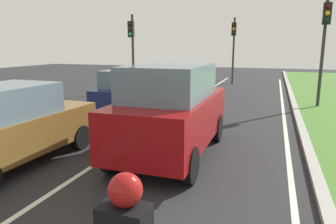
# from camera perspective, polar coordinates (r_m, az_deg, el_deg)

# --- Properties ---
(ground_plane) EXTENTS (60.00, 60.00, 0.00)m
(ground_plane) POSITION_cam_1_polar(r_m,az_deg,el_deg) (12.45, 3.68, -0.72)
(ground_plane) COLOR #262628
(lane_line_center) EXTENTS (0.12, 32.00, 0.01)m
(lane_line_center) POSITION_cam_1_polar(r_m,az_deg,el_deg) (12.65, 0.62, -0.48)
(lane_line_center) COLOR silver
(lane_line_center) RESTS_ON ground
(lane_line_right_edge) EXTENTS (0.12, 32.00, 0.01)m
(lane_line_right_edge) POSITION_cam_1_polar(r_m,az_deg,el_deg) (12.06, 20.44, -1.85)
(lane_line_right_edge) COLOR silver
(lane_line_right_edge) RESTS_ON ground
(curb_right) EXTENTS (0.24, 48.00, 0.12)m
(curb_right) POSITION_cam_1_polar(r_m,az_deg,el_deg) (12.08, 22.82, -1.74)
(curb_right) COLOR #9E9B93
(curb_right) RESTS_ON ground
(car_suv_ahead) EXTENTS (1.97, 4.50, 2.28)m
(car_suv_ahead) POSITION_cam_1_polar(r_m,az_deg,el_deg) (7.74, 0.65, 0.40)
(car_suv_ahead) COLOR maroon
(car_suv_ahead) RESTS_ON ground
(car_sedan_left_lane) EXTENTS (1.94, 4.35, 1.86)m
(car_sedan_left_lane) POSITION_cam_1_polar(r_m,az_deg,el_deg) (8.05, -26.81, -2.25)
(car_sedan_left_lane) COLOR brown
(car_sedan_left_lane) RESTS_ON ground
(car_hatchback_far) EXTENTS (1.77, 3.72, 1.78)m
(car_hatchback_far) POSITION_cam_1_polar(r_m,az_deg,el_deg) (13.03, -7.35, 3.71)
(car_hatchback_far) COLOR navy
(car_hatchback_far) RESTS_ON ground
(traffic_light_near_right) EXTENTS (0.32, 0.50, 4.76)m
(traffic_light_near_right) POSITION_cam_1_polar(r_m,az_deg,el_deg) (15.42, 26.61, 12.55)
(traffic_light_near_right) COLOR #2D2D2D
(traffic_light_near_right) RESTS_ON ground
(traffic_light_overhead_left) EXTENTS (0.32, 0.50, 4.51)m
(traffic_light_overhead_left) POSITION_cam_1_polar(r_m,az_deg,el_deg) (18.83, -6.59, 12.62)
(traffic_light_overhead_left) COLOR #2D2D2D
(traffic_light_overhead_left) RESTS_ON ground
(traffic_light_far_median) EXTENTS (0.32, 0.50, 4.72)m
(traffic_light_far_median) POSITION_cam_1_polar(r_m,az_deg,el_deg) (23.48, 11.85, 12.65)
(traffic_light_far_median) COLOR #2D2D2D
(traffic_light_far_median) RESTS_ON ground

